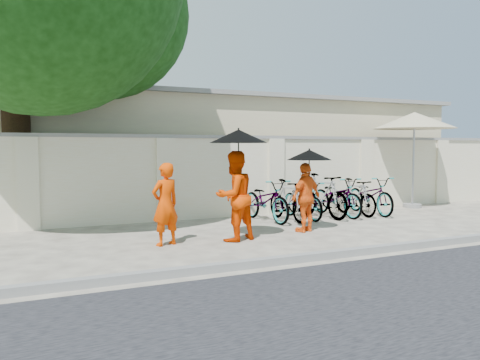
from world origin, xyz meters
name	(u,v)px	position (x,y,z in m)	size (l,w,h in m)	color
ground	(261,241)	(0.00, 0.00, 0.00)	(80.00, 80.00, 0.00)	#B9B09C
kerb	(310,257)	(0.00, -1.70, 0.06)	(40.00, 0.16, 0.12)	slate
compound_wall	(239,177)	(1.00, 3.20, 1.00)	(20.00, 0.30, 2.00)	silver
building_behind	(220,152)	(2.00, 7.00, 1.60)	(14.00, 6.00, 3.20)	#BAAB8D
monk_left	(165,204)	(-1.75, 0.37, 0.75)	(0.55, 0.36, 1.50)	#E43B00
monk_center	(234,196)	(-0.44, 0.24, 0.86)	(0.83, 0.65, 1.71)	#DC3700
parasol_center	(238,136)	(-0.39, 0.16, 1.98)	(1.10, 1.10, 1.14)	black
monk_right	(306,197)	(1.31, 0.49, 0.73)	(0.85, 0.36, 1.46)	#F65B13
parasol_right	(309,155)	(1.33, 0.41, 1.62)	(0.93, 0.93, 0.90)	black
patio_umbrella	(414,121)	(6.35, 2.58, 2.53)	(3.10, 3.10, 2.80)	slate
bike_0	(266,200)	(1.20, 2.08, 0.51)	(0.67, 1.93, 1.02)	#A4A3AC
bike_1	(288,200)	(1.71, 1.92, 0.50)	(0.47, 1.66, 1.00)	#A4A3AC
bike_2	(303,200)	(2.23, 2.07, 0.47)	(0.62, 1.77, 0.93)	#A4A3AC
bike_3	(322,196)	(2.74, 1.98, 0.56)	(0.52, 1.86, 1.12)	#A4A3AC
bike_4	(337,197)	(3.25, 2.06, 0.50)	(0.67, 1.92, 1.01)	#A4A3AC
bike_5	(355,197)	(3.76, 1.97, 0.48)	(0.45, 1.60, 0.96)	#A4A3AC
bike_6	(370,195)	(4.28, 1.99, 0.50)	(0.67, 1.92, 1.01)	#A4A3AC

